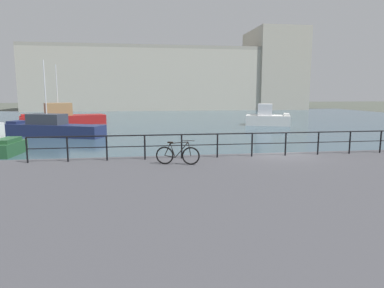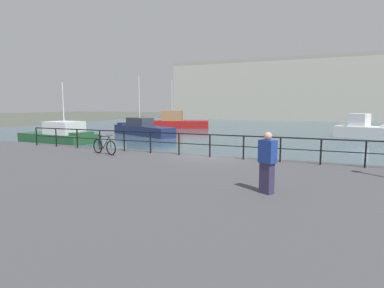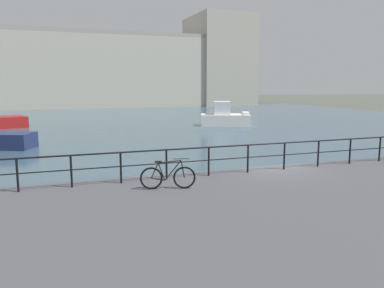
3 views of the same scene
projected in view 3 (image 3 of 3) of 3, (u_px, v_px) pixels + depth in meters
name	position (u px, v px, depth m)	size (l,w,h in m)	color
ground_plane	(269.00, 189.00, 15.95)	(240.00, 240.00, 0.00)	#4C5147
water_basin	(131.00, 122.00, 44.06)	(80.00, 60.00, 0.01)	#385160
harbor_building	(127.00, 70.00, 74.75)	(60.47, 14.59, 18.02)	#B2AD9E
moored_white_yacht	(225.00, 117.00, 40.01)	(5.69, 4.42, 2.50)	white
quay_railing	(284.00, 151.00, 15.04)	(22.34, 0.07, 1.08)	black
parked_bicycle	(168.00, 177.00, 12.26)	(1.73, 0.50, 0.98)	black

